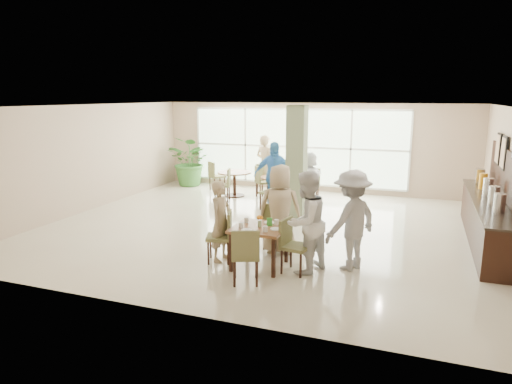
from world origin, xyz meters
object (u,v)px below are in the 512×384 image
(teen_left, at_px, (221,221))
(teen_far, at_px, (280,209))
(teen_standing, at_px, (351,220))
(buffet_counter, at_px, (487,217))
(potted_plant, at_px, (191,161))
(round_table_right, at_px, (280,183))
(teen_right, at_px, (306,222))
(adult_standing, at_px, (265,164))
(main_table, at_px, (260,232))
(adult_b, at_px, (309,179))
(round_table_left, at_px, (234,178))
(adult_a, at_px, (274,176))

(teen_left, bearing_deg, teen_far, -41.68)
(teen_far, distance_m, teen_standing, 1.48)
(buffet_counter, distance_m, potted_plant, 9.36)
(round_table_right, relative_size, buffet_counter, 0.24)
(teen_right, distance_m, adult_standing, 6.66)
(main_table, relative_size, teen_left, 0.61)
(round_table_right, relative_size, adult_b, 0.73)
(buffet_counter, distance_m, adult_standing, 6.79)
(round_table_left, distance_m, teen_standing, 6.44)
(main_table, height_order, adult_a, adult_a)
(round_table_right, bearing_deg, adult_b, 0.97)
(potted_plant, relative_size, adult_a, 0.91)
(adult_a, bearing_deg, buffet_counter, -29.88)
(round_table_right, height_order, potted_plant, potted_plant)
(round_table_right, xyz_separation_m, teen_far, (1.26, -4.08, 0.30))
(round_table_right, bearing_deg, adult_standing, 126.18)
(teen_far, relative_size, teen_standing, 0.98)
(teen_standing, distance_m, adult_a, 4.54)
(main_table, bearing_deg, adult_standing, 108.17)
(teen_far, xyz_separation_m, adult_b, (-0.41, 4.09, -0.12))
(round_table_right, height_order, adult_b, adult_b)
(main_table, distance_m, potted_plant, 7.89)
(round_table_left, height_order, teen_left, teen_left)
(potted_plant, distance_m, adult_b, 4.63)
(round_table_right, distance_m, teen_far, 4.28)
(teen_left, bearing_deg, adult_b, 1.46)
(teen_standing, bearing_deg, adult_a, -111.90)
(potted_plant, relative_size, teen_left, 1.11)
(potted_plant, distance_m, adult_a, 4.21)
(round_table_right, xyz_separation_m, potted_plant, (-3.58, 1.38, 0.26))
(main_table, height_order, teen_right, teen_right)
(teen_standing, bearing_deg, adult_standing, -115.10)
(round_table_left, height_order, adult_b, adult_b)
(main_table, distance_m, adult_a, 4.33)
(adult_a, bearing_deg, teen_right, -80.96)
(main_table, xyz_separation_m, adult_a, (-1.09, 4.18, 0.26))
(round_table_left, bearing_deg, adult_b, -8.42)
(buffet_counter, distance_m, teen_right, 4.27)
(adult_standing, bearing_deg, adult_a, 135.46)
(teen_standing, bearing_deg, teen_far, -72.00)
(teen_left, distance_m, adult_standing, 6.15)
(potted_plant, distance_m, teen_left, 7.38)
(adult_standing, bearing_deg, adult_b, 166.15)
(buffet_counter, relative_size, potted_plant, 2.82)
(main_table, distance_m, teen_right, 0.86)
(potted_plant, distance_m, teen_far, 7.29)
(teen_left, distance_m, teen_right, 1.61)
(teen_right, height_order, adult_standing, adult_standing)
(round_table_right, distance_m, potted_plant, 3.84)
(teen_left, bearing_deg, main_table, -88.33)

